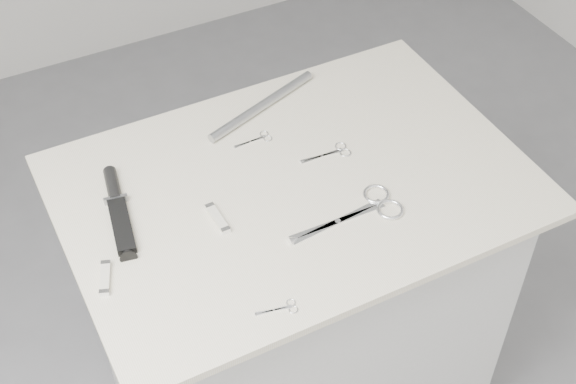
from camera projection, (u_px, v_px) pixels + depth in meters
name	position (u px, v px, depth m)	size (l,w,h in m)	color
plinth	(294.00, 312.00, 2.06)	(0.90, 0.60, 0.90)	silver
display_board	(295.00, 185.00, 1.74)	(1.00, 0.70, 0.02)	beige
large_shears	(367.00, 209.00, 1.67)	(0.25, 0.11, 0.01)	white
embroidery_scissors_a	(334.00, 152.00, 1.80)	(0.12, 0.05, 0.00)	white
embroidery_scissors_b	(258.00, 139.00, 1.83)	(0.09, 0.04, 0.00)	white
tiny_scissors	(282.00, 308.00, 1.49)	(0.08, 0.04, 0.00)	white
sheathed_knife	(117.00, 206.00, 1.67)	(0.08, 0.25, 0.03)	black
pocket_knife_a	(105.00, 278.00, 1.54)	(0.04, 0.08, 0.01)	beige
pocket_knife_b	(218.00, 218.00, 1.65)	(0.02, 0.09, 0.01)	beige
metal_rail	(262.00, 106.00, 1.90)	(0.02, 0.02, 0.33)	#999CA2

